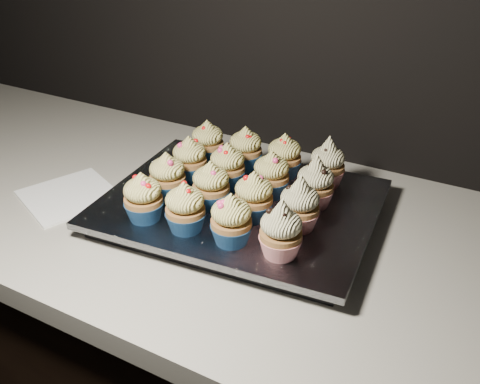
% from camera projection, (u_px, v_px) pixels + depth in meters
% --- Properties ---
extents(worktop, '(2.44, 0.64, 0.04)m').
position_uv_depth(worktop, '(333.00, 257.00, 0.86)').
color(worktop, beige).
rests_on(worktop, cabinet).
extents(napkin, '(0.20, 0.20, 0.00)m').
position_uv_depth(napkin, '(70.00, 196.00, 0.99)').
color(napkin, white).
rests_on(napkin, worktop).
extents(baking_tray, '(0.44, 0.35, 0.02)m').
position_uv_depth(baking_tray, '(240.00, 211.00, 0.93)').
color(baking_tray, black).
rests_on(baking_tray, worktop).
extents(foil_lining, '(0.48, 0.39, 0.01)m').
position_uv_depth(foil_lining, '(240.00, 203.00, 0.92)').
color(foil_lining, silver).
rests_on(foil_lining, baking_tray).
extents(cupcake_0, '(0.06, 0.06, 0.08)m').
position_uv_depth(cupcake_0, '(143.00, 198.00, 0.85)').
color(cupcake_0, navy).
rests_on(cupcake_0, foil_lining).
extents(cupcake_1, '(0.06, 0.06, 0.08)m').
position_uv_depth(cupcake_1, '(185.00, 208.00, 0.82)').
color(cupcake_1, navy).
rests_on(cupcake_1, foil_lining).
extents(cupcake_2, '(0.06, 0.06, 0.08)m').
position_uv_depth(cupcake_2, '(231.00, 221.00, 0.79)').
color(cupcake_2, navy).
rests_on(cupcake_2, foil_lining).
extents(cupcake_3, '(0.06, 0.06, 0.10)m').
position_uv_depth(cupcake_3, '(281.00, 231.00, 0.76)').
color(cupcake_3, red).
rests_on(cupcake_3, foil_lining).
extents(cupcake_4, '(0.06, 0.06, 0.08)m').
position_uv_depth(cupcake_4, '(168.00, 177.00, 0.91)').
color(cupcake_4, navy).
rests_on(cupcake_4, foil_lining).
extents(cupcake_5, '(0.06, 0.06, 0.08)m').
position_uv_depth(cupcake_5, '(211.00, 186.00, 0.88)').
color(cupcake_5, navy).
rests_on(cupcake_5, foil_lining).
extents(cupcake_6, '(0.06, 0.06, 0.08)m').
position_uv_depth(cupcake_6, '(254.00, 197.00, 0.85)').
color(cupcake_6, navy).
rests_on(cupcake_6, foil_lining).
extents(cupcake_7, '(0.06, 0.06, 0.10)m').
position_uv_depth(cupcake_7, '(299.00, 205.00, 0.82)').
color(cupcake_7, red).
rests_on(cupcake_7, foil_lining).
extents(cupcake_8, '(0.06, 0.06, 0.08)m').
position_uv_depth(cupcake_8, '(190.00, 160.00, 0.96)').
color(cupcake_8, navy).
rests_on(cupcake_8, foil_lining).
extents(cupcake_9, '(0.06, 0.06, 0.08)m').
position_uv_depth(cupcake_9, '(228.00, 166.00, 0.94)').
color(cupcake_9, navy).
rests_on(cupcake_9, foil_lining).
extents(cupcake_10, '(0.06, 0.06, 0.08)m').
position_uv_depth(cupcake_10, '(271.00, 175.00, 0.91)').
color(cupcake_10, navy).
rests_on(cupcake_10, foil_lining).
extents(cupcake_11, '(0.06, 0.06, 0.10)m').
position_uv_depth(cupcake_11, '(315.00, 184.00, 0.88)').
color(cupcake_11, red).
rests_on(cupcake_11, foil_lining).
extents(cupcake_12, '(0.06, 0.06, 0.08)m').
position_uv_depth(cupcake_12, '(208.00, 142.00, 1.03)').
color(cupcake_12, navy).
rests_on(cupcake_12, foil_lining).
extents(cupcake_13, '(0.06, 0.06, 0.08)m').
position_uv_depth(cupcake_13, '(245.00, 149.00, 1.00)').
color(cupcake_13, navy).
rests_on(cupcake_13, foil_lining).
extents(cupcake_14, '(0.06, 0.06, 0.08)m').
position_uv_depth(cupcake_14, '(284.00, 157.00, 0.97)').
color(cupcake_14, navy).
rests_on(cupcake_14, foil_lining).
extents(cupcake_15, '(0.06, 0.06, 0.10)m').
position_uv_depth(cupcake_15, '(327.00, 164.00, 0.94)').
color(cupcake_15, red).
rests_on(cupcake_15, foil_lining).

